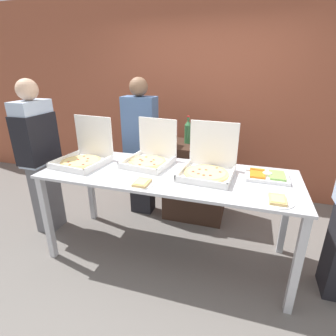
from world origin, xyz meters
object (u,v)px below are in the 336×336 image
(soda_can_silver, at_px, (209,143))
(soda_bottle, at_px, (188,131))
(pizza_box_near_left, at_px, (84,155))
(person_guest_plaid, at_px, (141,146))
(paper_plate_front_left, at_px, (142,183))
(veggie_tray, at_px, (267,176))
(person_server_vest, at_px, (39,151))
(pizza_box_far_left, at_px, (208,166))
(paper_plate_front_center, at_px, (277,200))
(pizza_box_near_right, at_px, (150,156))

(soda_can_silver, bearing_deg, soda_bottle, 154.13)
(pizza_box_near_left, relative_size, person_guest_plaid, 0.30)
(paper_plate_front_left, distance_m, veggie_tray, 1.10)
(person_server_vest, bearing_deg, soda_can_silver, 112.46)
(pizza_box_near_left, bearing_deg, person_guest_plaid, 73.84)
(pizza_box_far_left, relative_size, paper_plate_front_center, 2.08)
(pizza_box_far_left, relative_size, veggie_tray, 1.38)
(pizza_box_far_left, xyz_separation_m, person_guest_plaid, (-0.95, 0.67, -0.09))
(pizza_box_near_right, relative_size, paper_plate_front_left, 2.48)
(pizza_box_far_left, height_order, veggie_tray, pizza_box_far_left)
(pizza_box_near_left, bearing_deg, person_server_vest, -177.26)
(soda_bottle, relative_size, person_server_vest, 0.19)
(pizza_box_near_right, xyz_separation_m, person_guest_plaid, (-0.34, 0.56, -0.08))
(paper_plate_front_center, distance_m, soda_bottle, 1.54)
(paper_plate_front_left, xyz_separation_m, veggie_tray, (1.01, 0.44, 0.01))
(pizza_box_near_left, height_order, person_guest_plaid, person_guest_plaid)
(pizza_box_near_right, relative_size, soda_can_silver, 4.05)
(soda_bottle, distance_m, soda_can_silver, 0.32)
(soda_can_silver, bearing_deg, pizza_box_near_right, -131.00)
(paper_plate_front_center, height_order, person_server_vest, person_server_vest)
(pizza_box_near_left, height_order, veggie_tray, pizza_box_near_left)
(veggie_tray, xyz_separation_m, soda_bottle, (-0.90, 0.77, 0.16))
(soda_bottle, distance_m, person_guest_plaid, 0.61)
(pizza_box_far_left, bearing_deg, soda_bottle, 119.01)
(paper_plate_front_center, bearing_deg, pizza_box_near_right, 157.52)
(pizza_box_far_left, xyz_separation_m, veggie_tray, (0.51, 0.05, -0.06))
(veggie_tray, distance_m, person_server_vest, 2.38)
(pizza_box_near_left, height_order, soda_can_silver, pizza_box_near_left)
(paper_plate_front_left, height_order, veggie_tray, veggie_tray)
(paper_plate_front_left, distance_m, person_server_vest, 1.41)
(veggie_tray, height_order, soda_can_silver, soda_can_silver)
(soda_bottle, bearing_deg, soda_can_silver, -25.87)
(pizza_box_near_right, distance_m, paper_plate_front_left, 0.52)
(paper_plate_front_center, distance_m, person_server_vest, 2.45)
(pizza_box_near_left, distance_m, soda_can_silver, 1.38)
(paper_plate_front_left, bearing_deg, paper_plate_front_center, 0.85)
(pizza_box_near_right, relative_size, veggie_tray, 1.38)
(paper_plate_front_center, height_order, soda_bottle, soda_bottle)
(pizza_box_near_left, relative_size, pizza_box_far_left, 1.02)
(paper_plate_front_center, distance_m, veggie_tray, 0.43)
(paper_plate_front_left, height_order, soda_bottle, soda_bottle)
(pizza_box_near_right, distance_m, person_guest_plaid, 0.66)
(paper_plate_front_left, relative_size, person_server_vest, 0.12)
(paper_plate_front_center, xyz_separation_m, soda_bottle, (-0.95, 1.20, 0.17))
(pizza_box_near_left, distance_m, soda_bottle, 1.25)
(pizza_box_far_left, xyz_separation_m, paper_plate_front_left, (-0.49, -0.39, -0.07))
(paper_plate_front_center, relative_size, veggie_tray, 0.66)
(pizza_box_near_left, distance_m, pizza_box_near_right, 0.67)
(pizza_box_near_left, relative_size, person_server_vest, 0.30)
(veggie_tray, bearing_deg, person_server_vest, -177.94)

